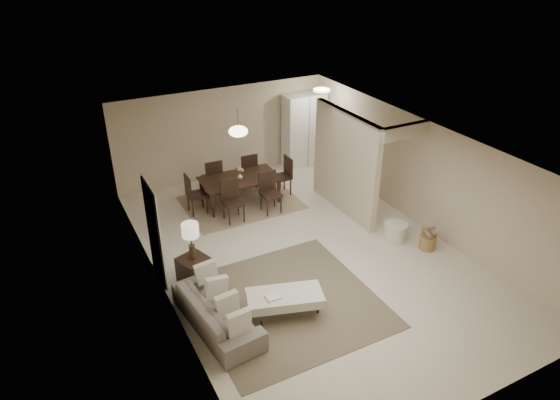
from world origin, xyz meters
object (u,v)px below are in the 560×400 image
round_pouf (396,232)px  dining_table (241,191)px  sofa (217,312)px  side_table (194,270)px  ottoman_bench (285,298)px  pantry_cabinet (304,130)px  wicker_basket (428,242)px

round_pouf → dining_table: 3.96m
sofa → side_table: sofa is taller
sofa → round_pouf: (4.52, 0.79, -0.10)m
ottoman_bench → round_pouf: size_ratio=2.84×
ottoman_bench → pantry_cabinet: bearing=74.6°
round_pouf → side_table: bearing=172.8°
side_table → round_pouf: bearing=-7.2°
side_table → sofa: bearing=-92.1°
dining_table → side_table: bearing=-127.7°
pantry_cabinet → dining_table: bearing=-151.5°
pantry_cabinet → sofa: pantry_cabinet is taller
round_pouf → wicker_basket: bearing=-56.4°
round_pouf → dining_table: (-2.36, 3.18, 0.14)m
wicker_basket → pantry_cabinet: bearing=91.3°
round_pouf → dining_table: dining_table is taller
sofa → side_table: 1.36m
round_pouf → sofa: bearing=-170.1°
ottoman_bench → side_table: (-1.11, 1.66, -0.10)m
wicker_basket → dining_table: (-2.75, 3.77, 0.19)m
pantry_cabinet → wicker_basket: size_ratio=5.82×
wicker_basket → dining_table: 4.68m
pantry_cabinet → wicker_basket: bearing=-88.7°
pantry_cabinet → side_table: (-4.75, -4.04, -0.77)m
side_table → dining_table: dining_table is taller
sofa → ottoman_bench: (1.16, -0.30, 0.08)m
wicker_basket → round_pouf: bearing=123.6°
wicker_basket → dining_table: size_ratio=0.19×
pantry_cabinet → sofa: (-4.80, -5.40, -0.75)m
dining_table → ottoman_bench: bearing=-102.0°
sofa → ottoman_bench: 1.20m
sofa → wicker_basket: (4.92, 0.20, -0.15)m
pantry_cabinet → side_table: bearing=-139.6°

